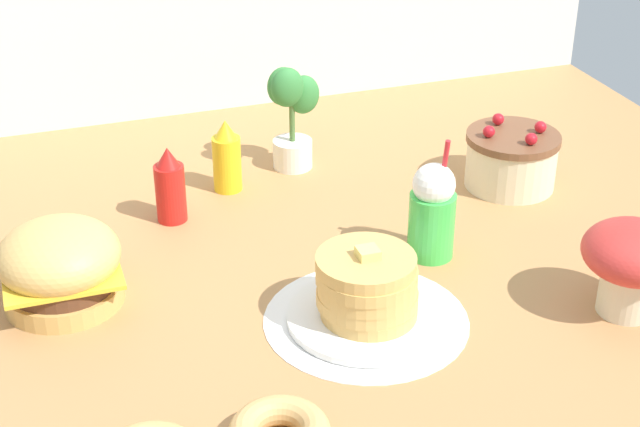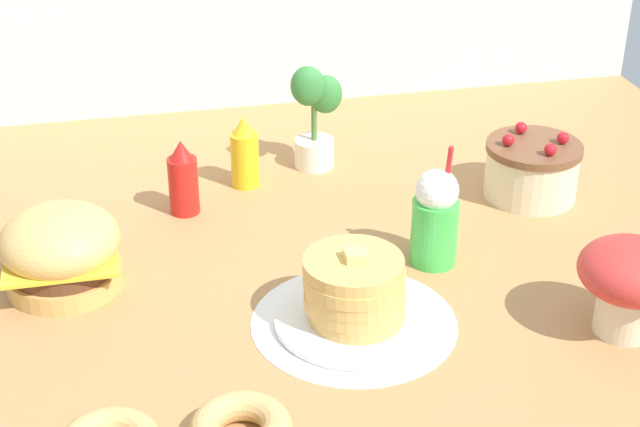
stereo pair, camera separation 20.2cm
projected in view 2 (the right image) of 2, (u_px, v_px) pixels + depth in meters
ground_plane at (330, 305)px, 1.97m from camera, size 2.40×2.16×0.02m
doily_mat at (354, 322)px, 1.90m from camera, size 0.41×0.41×0.00m
burger at (61, 250)px, 1.98m from camera, size 0.25×0.25×0.18m
pancake_stack at (355, 295)px, 1.86m from camera, size 0.31×0.31×0.16m
layer_cake at (532, 169)px, 2.34m from camera, size 0.23×0.23×0.17m
ketchup_bottle at (183, 179)px, 2.26m from camera, size 0.07×0.07×0.19m
mustard_bottle at (245, 154)px, 2.38m from camera, size 0.07×0.07×0.19m
cream_soda_cup at (435, 217)px, 2.05m from camera, size 0.10×0.10×0.28m
potted_plant at (314, 112)px, 2.45m from camera, size 0.14×0.11×0.28m
mushroom_stool at (630, 279)px, 1.82m from camera, size 0.20×0.20×0.19m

